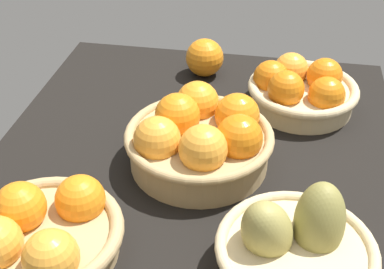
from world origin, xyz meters
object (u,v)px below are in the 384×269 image
object	(u,v)px
loose_orange_front_gap	(205,58)
basket_near_right	(41,234)
basket_far_left	(301,89)
basket_far_right_pears	(295,250)
basket_center	(200,138)

from	to	relation	value
loose_orange_front_gap	basket_near_right	bearing A→B (deg)	-14.25
basket_far_left	basket_far_right_pears	size ratio (longest dim) A/B	1.02
basket_near_right	loose_orange_front_gap	bearing A→B (deg)	165.75
basket_center	basket_far_left	bearing A→B (deg)	141.22
basket_near_right	basket_far_left	xyz separation A→B (cm)	(-45.18, 34.80, 0.30)
basket_near_right	basket_far_right_pears	world-z (taller)	basket_far_right_pears
basket_center	basket_far_right_pears	bearing A→B (deg)	36.59
basket_center	loose_orange_front_gap	size ratio (longest dim) A/B	3.05
basket_near_right	basket_center	distance (cm)	30.36
basket_far_left	loose_orange_front_gap	size ratio (longest dim) A/B	2.63
basket_near_right	loose_orange_front_gap	size ratio (longest dim) A/B	2.74
basket_far_right_pears	basket_far_left	bearing A→B (deg)	179.14
basket_near_right	basket_center	bearing A→B (deg)	143.43
basket_far_left	loose_orange_front_gap	world-z (taller)	basket_far_left
basket_far_left	basket_center	xyz separation A→B (cm)	(20.82, -16.73, 0.96)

